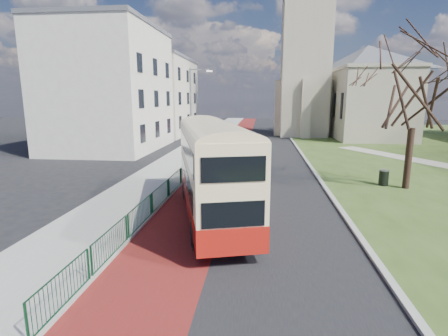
# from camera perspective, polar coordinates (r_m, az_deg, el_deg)

# --- Properties ---
(ground) EXTENTS (160.00, 160.00, 0.00)m
(ground) POSITION_cam_1_polar(r_m,az_deg,el_deg) (15.55, -2.16, -9.34)
(ground) COLOR black
(ground) RESTS_ON ground
(road_carriageway) EXTENTS (9.00, 120.00, 0.01)m
(road_carriageway) POSITION_cam_1_polar(r_m,az_deg,el_deg) (34.82, 5.07, 2.28)
(road_carriageway) COLOR black
(road_carriageway) RESTS_ON ground
(bus_lane) EXTENTS (3.40, 120.00, 0.01)m
(bus_lane) POSITION_cam_1_polar(r_m,az_deg,el_deg) (34.98, 0.64, 2.36)
(bus_lane) COLOR #591414
(bus_lane) RESTS_ON ground
(pavement_west) EXTENTS (4.00, 120.00, 0.12)m
(pavement_west) POSITION_cam_1_polar(r_m,az_deg,el_deg) (35.53, -5.47, 2.54)
(pavement_west) COLOR gray
(pavement_west) RESTS_ON ground
(kerb_west) EXTENTS (0.25, 120.00, 0.13)m
(kerb_west) POSITION_cam_1_polar(r_m,az_deg,el_deg) (35.18, -2.28, 2.51)
(kerb_west) COLOR #999993
(kerb_west) RESTS_ON ground
(kerb_east) EXTENTS (0.25, 80.00, 0.13)m
(kerb_east) POSITION_cam_1_polar(r_m,az_deg,el_deg) (37.00, 12.29, 2.69)
(kerb_east) COLOR #999993
(kerb_east) RESTS_ON ground
(pedestrian_railing) EXTENTS (0.07, 24.00, 1.12)m
(pedestrian_railing) POSITION_cam_1_polar(r_m,az_deg,el_deg) (19.70, -9.00, -3.29)
(pedestrian_railing) COLOR #0D3C21
(pedestrian_railing) RESTS_ON ground
(gothic_church) EXTENTS (16.38, 18.00, 40.00)m
(gothic_church) POSITION_cam_1_polar(r_m,az_deg,el_deg) (53.95, 18.30, 18.99)
(gothic_church) COLOR #9F9381
(gothic_church) RESTS_ON ground
(street_block_near) EXTENTS (10.30, 14.30, 13.00)m
(street_block_near) POSITION_cam_1_polar(r_m,az_deg,el_deg) (39.81, -18.15, 12.31)
(street_block_near) COLOR beige
(street_block_near) RESTS_ON ground
(street_block_far) EXTENTS (10.30, 16.30, 11.50)m
(street_block_far) POSITION_cam_1_polar(r_m,az_deg,el_deg) (54.81, -11.15, 11.47)
(street_block_far) COLOR beige
(street_block_far) RESTS_ON ground
(streetlamp) EXTENTS (2.13, 0.18, 8.00)m
(streetlamp) POSITION_cam_1_polar(r_m,az_deg,el_deg) (33.04, -5.21, 9.78)
(streetlamp) COLOR gray
(streetlamp) RESTS_ON pavement_west
(bus) EXTENTS (5.06, 10.58, 4.32)m
(bus) POSITION_cam_1_polar(r_m,az_deg,el_deg) (15.88, -1.94, 0.35)
(bus) COLOR #A6160F
(bus) RESTS_ON ground
(winter_tree_near) EXTENTS (8.21, 8.21, 9.55)m
(winter_tree_near) POSITION_cam_1_polar(r_m,az_deg,el_deg) (23.66, 28.99, 12.81)
(winter_tree_near) COLOR black
(winter_tree_near) RESTS_ON grass_green
(litter_bin) EXTENTS (0.79, 0.79, 1.00)m
(litter_bin) POSITION_cam_1_polar(r_m,az_deg,el_deg) (24.32, 24.62, -1.41)
(litter_bin) COLOR black
(litter_bin) RESTS_ON grass_green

